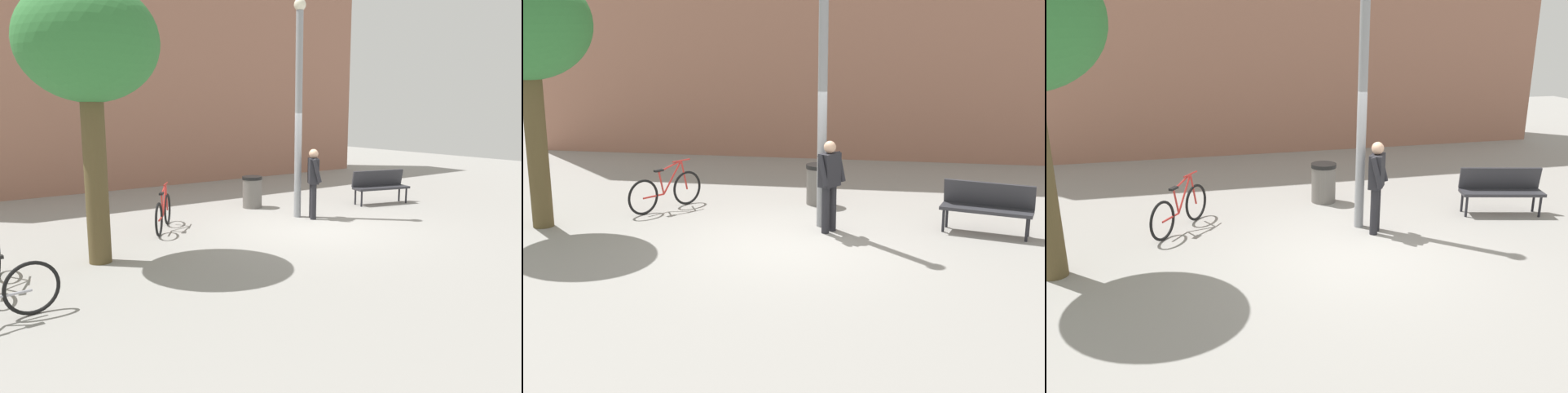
% 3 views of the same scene
% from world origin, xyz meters
% --- Properties ---
extents(ground_plane, '(36.00, 36.00, 0.00)m').
position_xyz_m(ground_plane, '(0.00, 0.00, 0.00)').
color(ground_plane, gray).
extents(lamppost, '(0.28, 0.28, 5.08)m').
position_xyz_m(lamppost, '(0.44, 1.11, 2.75)').
color(lamppost, gray).
rests_on(lamppost, ground_plane).
extents(person_by_lamppost, '(0.51, 0.62, 1.67)m').
position_xyz_m(person_by_lamppost, '(0.63, 0.75, 0.97)').
color(person_by_lamppost, '#232328').
rests_on(person_by_lamppost, ground_plane).
extents(park_bench, '(1.67, 0.86, 0.92)m').
position_xyz_m(park_bench, '(3.43, 1.15, 0.55)').
color(park_bench, '#2D2D33').
rests_on(park_bench, ground_plane).
extents(plaza_tree, '(2.27, 2.27, 4.63)m').
position_xyz_m(plaza_tree, '(-4.66, 0.23, 3.57)').
color(plaza_tree, brown).
rests_on(plaza_tree, ground_plane).
extents(bicycle_red, '(1.05, 1.53, 0.97)m').
position_xyz_m(bicycle_red, '(-2.78, 1.76, 0.38)').
color(bicycle_red, black).
rests_on(bicycle_red, ground_plane).
extents(trash_bin, '(0.54, 0.54, 0.84)m').
position_xyz_m(trash_bin, '(0.21, 2.71, 0.42)').
color(trash_bin, '#66605B').
rests_on(trash_bin, ground_plane).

